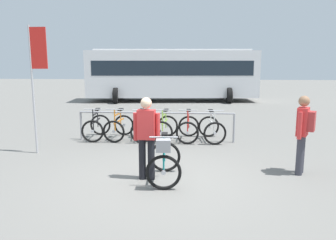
{
  "coord_description": "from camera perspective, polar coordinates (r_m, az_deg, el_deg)",
  "views": [
    {
      "loc": [
        0.59,
        -6.2,
        2.29
      ],
      "look_at": [
        0.02,
        1.16,
        1.0
      ],
      "focal_mm": 34.95,
      "sensor_mm": 36.0,
      "label": 1
    }
  ],
  "objects": [
    {
      "name": "racked_bike_orange",
      "position": [
        10.05,
        -8.53,
        -1.23
      ],
      "size": [
        0.75,
        1.15,
        0.97
      ],
      "color": "black",
      "rests_on": "ground"
    },
    {
      "name": "racked_bike_teal",
      "position": [
        9.92,
        -4.59,
        -1.3
      ],
      "size": [
        0.81,
        1.19,
        0.97
      ],
      "color": "black",
      "rests_on": "ground"
    },
    {
      "name": "racked_bike_black",
      "position": [
        10.23,
        -12.35,
        -1.15
      ],
      "size": [
        0.72,
        1.13,
        0.97
      ],
      "color": "black",
      "rests_on": "ground"
    },
    {
      "name": "racked_bike_red",
      "position": [
        9.79,
        3.53,
        -1.43
      ],
      "size": [
        0.69,
        1.1,
        0.97
      ],
      "color": "black",
      "rests_on": "ground"
    },
    {
      "name": "bike_rack_rail",
      "position": [
        9.62,
        -2.11,
        0.4
      ],
      "size": [
        4.61,
        0.08,
        0.88
      ],
      "color": "#99999E",
      "rests_on": "ground"
    },
    {
      "name": "racked_bike_lime",
      "position": [
        9.83,
        -0.56,
        -1.37
      ],
      "size": [
        0.76,
        1.17,
        0.98
      ],
      "color": "black",
      "rests_on": "ground"
    },
    {
      "name": "pedestrian_with_backpack",
      "position": [
        7.25,
        22.51,
        -1.61
      ],
      "size": [
        0.43,
        0.49,
        1.64
      ],
      "color": "#383842",
      "rests_on": "ground"
    },
    {
      "name": "bus_distant",
      "position": [
        19.93,
        0.71,
        8.33
      ],
      "size": [
        10.18,
        3.99,
        3.08
      ],
      "color": "silver",
      "rests_on": "ground"
    },
    {
      "name": "ground_plane",
      "position": [
        6.64,
        -0.98,
        -10.27
      ],
      "size": [
        80.0,
        80.0,
        0.0
      ],
      "primitive_type": "plane",
      "color": "slate"
    },
    {
      "name": "banner_flag",
      "position": [
        8.78,
        -21.98,
        8.81
      ],
      "size": [
        0.45,
        0.05,
        3.2
      ],
      "color": "#B2B2B7",
      "rests_on": "ground"
    },
    {
      "name": "featured_bicycle",
      "position": [
        6.37,
        -0.67,
        -6.92
      ],
      "size": [
        0.72,
        1.2,
        0.97
      ],
      "color": "black",
      "rests_on": "ground"
    },
    {
      "name": "person_with_featured_bike",
      "position": [
        6.41,
        -3.77,
        -2.57
      ],
      "size": [
        0.53,
        0.22,
        1.64
      ],
      "color": "black",
      "rests_on": "ground"
    },
    {
      "name": "racked_bike_white",
      "position": [
        9.8,
        7.63,
        -1.49
      ],
      "size": [
        0.79,
        1.16,
        0.97
      ],
      "color": "black",
      "rests_on": "ground"
    }
  ]
}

